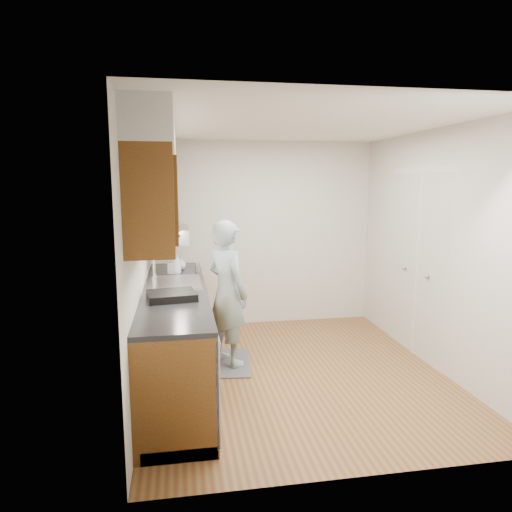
{
  "coord_description": "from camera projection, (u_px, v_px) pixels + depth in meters",
  "views": [
    {
      "loc": [
        -1.14,
        -4.37,
        1.95
      ],
      "look_at": [
        -0.36,
        0.25,
        1.19
      ],
      "focal_mm": 32.0,
      "sensor_mm": 36.0,
      "label": 1
    }
  ],
  "objects": [
    {
      "name": "floor_mat",
      "position": [
        228.0,
        363.0,
        4.96
      ],
      "size": [
        0.56,
        0.85,
        0.02
      ],
      "primitive_type": "cube",
      "rotation": [
        0.0,
        0.0,
        -0.11
      ],
      "color": "slate",
      "rests_on": "floor"
    },
    {
      "name": "wall_left",
      "position": [
        142.0,
        257.0,
        4.31
      ],
      "size": [
        0.02,
        3.5,
        2.5
      ],
      "primitive_type": "cube",
      "color": "silver",
      "rests_on": "floor"
    },
    {
      "name": "ceiling",
      "position": [
        298.0,
        124.0,
        4.35
      ],
      "size": [
        3.5,
        3.5,
        0.0
      ],
      "primitive_type": "plane",
      "rotation": [
        3.14,
        0.0,
        0.0
      ],
      "color": "white",
      "rests_on": "wall_left"
    },
    {
      "name": "upper_cabinets",
      "position": [
        158.0,
        182.0,
        4.27
      ],
      "size": [
        0.47,
        2.8,
        1.21
      ],
      "color": "brown",
      "rests_on": "wall_left"
    },
    {
      "name": "wall_back",
      "position": [
        264.0,
        234.0,
        6.26
      ],
      "size": [
        3.0,
        0.02,
        2.5
      ],
      "primitive_type": "cube",
      "color": "silver",
      "rests_on": "floor"
    },
    {
      "name": "dish_rack",
      "position": [
        172.0,
        296.0,
        3.98
      ],
      "size": [
        0.46,
        0.4,
        0.06
      ],
      "primitive_type": "cube",
      "rotation": [
        0.0,
        0.0,
        0.15
      ],
      "color": "black",
      "rests_on": "counter"
    },
    {
      "name": "floor",
      "position": [
        294.0,
        371.0,
        4.75
      ],
      "size": [
        3.5,
        3.5,
        0.0
      ],
      "primitive_type": "plane",
      "color": "brown",
      "rests_on": "ground"
    },
    {
      "name": "soap_bottle_b",
      "position": [
        173.0,
        265.0,
        5.09
      ],
      "size": [
        0.12,
        0.12,
        0.19
      ],
      "primitive_type": "imported",
      "rotation": [
        0.0,
        0.0,
        -0.53
      ],
      "color": "silver",
      "rests_on": "counter"
    },
    {
      "name": "closet_door",
      "position": [
        417.0,
        266.0,
        5.13
      ],
      "size": [
        0.02,
        1.22,
        2.05
      ],
      "primitive_type": "cube",
      "color": "white",
      "rests_on": "wall_right"
    },
    {
      "name": "counter",
      "position": [
        176.0,
        333.0,
        4.47
      ],
      "size": [
        0.64,
        2.8,
        1.3
      ],
      "color": "brown",
      "rests_on": "floor"
    },
    {
      "name": "soap_bottle_c",
      "position": [
        181.0,
        263.0,
        5.32
      ],
      "size": [
        0.15,
        0.15,
        0.15
      ],
      "primitive_type": "imported",
      "rotation": [
        0.0,
        0.0,
        0.29
      ],
      "color": "silver",
      "rests_on": "counter"
    },
    {
      "name": "person",
      "position": [
        227.0,
        283.0,
        4.82
      ],
      "size": [
        0.68,
        0.75,
        1.76
      ],
      "primitive_type": "imported",
      "rotation": [
        0.0,
        0.0,
        2.14
      ],
      "color": "#89A1A7",
      "rests_on": "floor_mat"
    },
    {
      "name": "wall_right",
      "position": [
        434.0,
        250.0,
        4.8
      ],
      "size": [
        0.02,
        3.5,
        2.5
      ],
      "primitive_type": "cube",
      "color": "silver",
      "rests_on": "floor"
    },
    {
      "name": "steel_can",
      "position": [
        197.0,
        267.0,
        5.2
      ],
      "size": [
        0.06,
        0.06,
        0.1
      ],
      "primitive_type": "cylinder",
      "rotation": [
        0.0,
        0.0,
        -0.03
      ],
      "color": "#A5A5AA",
      "rests_on": "counter"
    },
    {
      "name": "soap_bottle_a",
      "position": [
        177.0,
        263.0,
        5.06
      ],
      "size": [
        0.11,
        0.11,
        0.25
      ],
      "primitive_type": "imported",
      "rotation": [
        0.0,
        0.0,
        -0.16
      ],
      "color": "silver",
      "rests_on": "counter"
    }
  ]
}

